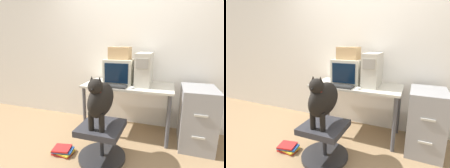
{
  "view_description": "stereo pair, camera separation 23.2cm",
  "coord_description": "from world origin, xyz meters",
  "views": [
    {
      "loc": [
        0.56,
        -2.16,
        1.4
      ],
      "look_at": [
        -0.15,
        -0.01,
        0.84
      ],
      "focal_mm": 28.0,
      "sensor_mm": 36.0,
      "label": 1
    },
    {
      "loc": [
        0.78,
        -2.07,
        1.4
      ],
      "look_at": [
        -0.15,
        -0.01,
        0.84
      ],
      "focal_mm": 28.0,
      "sensor_mm": 36.0,
      "label": 2
    }
  ],
  "objects": [
    {
      "name": "crt_monitor",
      "position": [
        -0.15,
        0.38,
        0.96
      ],
      "size": [
        0.42,
        0.4,
        0.36
      ],
      "color": "beige",
      "rests_on": "desk"
    },
    {
      "name": "cardboard_box",
      "position": [
        -0.15,
        0.38,
        1.23
      ],
      "size": [
        0.3,
        0.25,
        0.18
      ],
      "color": "tan",
      "rests_on": "crt_monitor"
    },
    {
      "name": "pc_tower",
      "position": [
        0.22,
        0.36,
        1.01
      ],
      "size": [
        0.21,
        0.46,
        0.47
      ],
      "color": "beige",
      "rests_on": "desk"
    },
    {
      "name": "ground_plane",
      "position": [
        0.0,
        0.0,
        0.0
      ],
      "size": [
        12.0,
        12.0,
        0.0
      ],
      "primitive_type": "plane",
      "color": "#937551"
    },
    {
      "name": "office_chair",
      "position": [
        -0.14,
        -0.42,
        0.24
      ],
      "size": [
        0.58,
        0.58,
        0.45
      ],
      "color": "#262628",
      "rests_on": "ground_plane"
    },
    {
      "name": "book_stack_floor",
      "position": [
        -0.65,
        -0.49,
        0.04
      ],
      "size": [
        0.29,
        0.22,
        0.08
      ],
      "color": "red",
      "rests_on": "ground_plane"
    },
    {
      "name": "wall_back",
      "position": [
        0.0,
        0.69,
        1.3
      ],
      "size": [
        8.0,
        0.05,
        2.6
      ],
      "color": "white",
      "rests_on": "ground_plane"
    },
    {
      "name": "dog",
      "position": [
        -0.14,
        -0.43,
        0.77
      ],
      "size": [
        0.23,
        0.57,
        0.61
      ],
      "color": "black",
      "rests_on": "office_chair"
    },
    {
      "name": "computer_mouse",
      "position": [
        0.11,
        0.1,
        0.79
      ],
      "size": [
        0.07,
        0.04,
        0.03
      ],
      "color": "silver",
      "rests_on": "desk"
    },
    {
      "name": "keyboard",
      "position": [
        -0.18,
        0.09,
        0.79
      ],
      "size": [
        0.4,
        0.16,
        0.03
      ],
      "color": "#2D2D2D",
      "rests_on": "desk"
    },
    {
      "name": "filing_cabinet",
      "position": [
        0.96,
        0.25,
        0.41
      ],
      "size": [
        0.42,
        0.59,
        0.81
      ],
      "color": "gray",
      "rests_on": "ground_plane"
    },
    {
      "name": "desk",
      "position": [
        0.0,
        0.31,
        0.67
      ],
      "size": [
        1.3,
        0.62,
        0.77
      ],
      "color": "beige",
      "rests_on": "ground_plane"
    }
  ]
}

